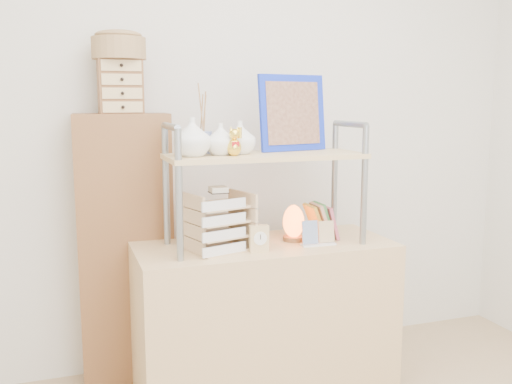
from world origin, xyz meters
TOP-DOWN VIEW (x-y plane):
  - room_shell at (0.00, 0.39)m, footprint 3.42×3.41m
  - desk at (0.00, 1.20)m, footprint 1.20×0.50m
  - cabinet at (-0.60, 1.57)m, footprint 0.46×0.26m
  - hutch at (-0.07, 1.21)m, footprint 0.90×0.34m
  - letter_tray at (-0.24, 1.16)m, footprint 0.29×0.28m
  - salt_lamp at (0.15, 1.21)m, footprint 0.11×0.11m
  - desk_clock at (-0.07, 1.08)m, footprint 0.09×0.04m
  - postcard_stand at (0.22, 1.10)m, footprint 0.17×0.05m
  - drawer_chest at (-0.60, 1.55)m, footprint 0.20×0.16m
  - woven_basket at (-0.60, 1.55)m, footprint 0.25×0.25m

SIDE VIEW (x-z plane):
  - desk at x=0.00m, z-range 0.00..0.75m
  - cabinet at x=-0.60m, z-range 0.00..1.35m
  - postcard_stand at x=0.22m, z-range 0.73..0.84m
  - desk_clock at x=-0.07m, z-range 0.75..0.87m
  - salt_lamp at x=0.15m, z-range 0.75..0.93m
  - letter_tray at x=-0.24m, z-range 0.72..1.01m
  - hutch at x=-0.07m, z-range 0.80..1.59m
  - drawer_chest at x=-0.60m, z-range 1.35..1.60m
  - woven_basket at x=-0.60m, z-range 1.60..1.70m
  - room_shell at x=0.00m, z-range 0.39..3.00m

